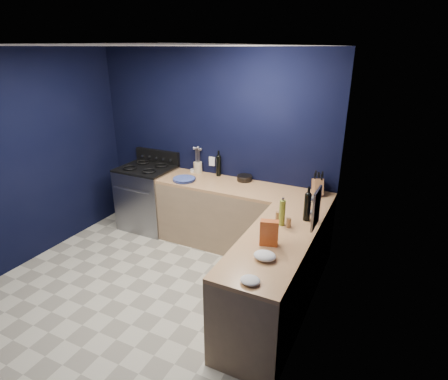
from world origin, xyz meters
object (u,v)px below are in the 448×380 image
Objects in this scene: plate_stack at (184,179)px; crouton_bag at (269,233)px; utensil_crock at (198,167)px; knife_block at (318,187)px; gas_range at (148,198)px.

plate_stack is 1.96m from crouton_bag.
knife_block is (1.73, -0.08, 0.02)m from utensil_crock.
knife_block is at bearing 10.00° from plate_stack.
gas_range is 2.70m from crouton_bag.
crouton_bag reaches higher than utensil_crock.
gas_range is at bearing 159.13° from knife_block.
crouton_bag is (-0.12, -1.43, 0.02)m from knife_block.
utensil_crock is at bearing 90.68° from plate_stack.
utensil_crock is 2.21m from crouton_bag.
utensil_crock is 1.74m from knife_block.
crouton_bag reaches higher than gas_range.
utensil_crock reaches higher than gas_range.
gas_range is 3.08× the size of plate_stack.
utensil_crock is at bearing 20.45° from gas_range.
plate_stack is 1.95× the size of utensil_crock.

